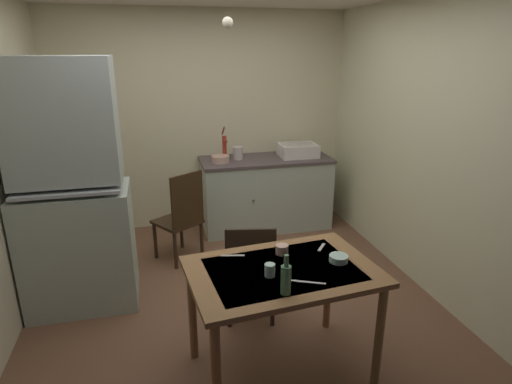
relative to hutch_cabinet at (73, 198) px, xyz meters
name	(u,v)px	position (x,y,z in m)	size (l,w,h in m)	color
ground_plane	(236,301)	(1.25, -0.30, -0.96)	(4.73, 4.73, 0.00)	brown
wall_back	(203,122)	(1.25, 1.61, 0.31)	(3.51, 0.10, 2.52)	beige
wall_right	(431,149)	(3.01, -0.30, 0.31)	(0.10, 3.83, 2.52)	beige
hutch_cabinet	(73,198)	(0.00, 0.00, 0.00)	(0.87, 0.57, 2.04)	#ACBAA8
counter_cabinet	(266,193)	(1.94, 1.24, -0.52)	(1.54, 0.64, 0.86)	#ACBAA8
sink_basin	(298,150)	(2.33, 1.24, -0.02)	(0.44, 0.34, 0.15)	white
hand_pump	(225,146)	(1.45, 1.28, 0.08)	(0.05, 0.27, 0.39)	maroon
mixing_bowl_counter	(220,159)	(1.39, 1.19, -0.06)	(0.21, 0.21, 0.08)	tan
stoneware_crock	(238,153)	(1.61, 1.28, -0.02)	(0.12, 0.12, 0.15)	beige
dining_table	(282,283)	(1.39, -1.20, -0.28)	(1.25, 0.90, 0.78)	olive
chair_far_side	(250,268)	(1.33, -0.57, -0.50)	(0.47, 0.47, 0.84)	#31211D
chair_by_counter	(182,216)	(0.88, 0.58, -0.47)	(0.55, 0.55, 0.95)	#332215
serving_bowl_wide	(339,258)	(1.77, -1.19, -0.16)	(0.12, 0.12, 0.04)	#ADD1C1
mug_dark	(282,249)	(1.45, -1.00, -0.15)	(0.09, 0.09, 0.06)	tan
teacup_mint	(270,270)	(1.29, -1.26, -0.14)	(0.07, 0.07, 0.08)	#ADD1C1
glass_bottle	(286,279)	(1.32, -1.47, -0.09)	(0.06, 0.06, 0.24)	#4C7F56
table_knife	(307,282)	(1.49, -1.39, -0.18)	(0.22, 0.02, 0.01)	silver
teaspoon_near_bowl	(321,247)	(1.74, -0.97, -0.18)	(0.13, 0.02, 0.01)	beige
teaspoon_by_cup	(233,256)	(1.12, -0.95, -0.18)	(0.16, 0.02, 0.01)	beige
pendant_bulb	(228,23)	(1.25, -0.22, 1.31)	(0.08, 0.08, 0.08)	#F9EFCC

